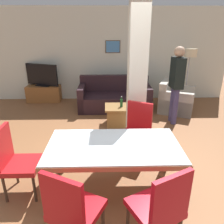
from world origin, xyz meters
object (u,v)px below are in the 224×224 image
object	(u,v)px
sofa	(114,98)
tv_stand	(44,94)
dining_table	(114,154)
dining_chair_far_right	(137,129)
dining_chair_near_right	(160,206)
tv_screen	(42,75)
standing_person	(176,80)
armchair	(175,101)
coffee_table	(118,115)
floor_lamp	(190,58)
dining_chair_near_left	(72,208)
bottle	(121,103)
dining_chair_head_left	(15,159)

from	to	relation	value
sofa	tv_stand	xyz separation A→B (m)	(-2.12, 0.65, -0.05)
dining_table	dining_chair_far_right	size ratio (longest dim) A/B	1.78
dining_chair_far_right	dining_chair_near_right	size ratio (longest dim) A/B	1.00
tv_screen	standing_person	xyz separation A→B (m)	(3.48, -1.67, 0.22)
armchair	tv_screen	world-z (taller)	tv_screen
dining_chair_far_right	standing_person	bearing A→B (deg)	-99.87
coffee_table	floor_lamp	distance (m)	2.70
dining_chair_near_right	tv_screen	bearing A→B (deg)	90.04
coffee_table	standing_person	world-z (taller)	standing_person
sofa	tv_stand	size ratio (longest dim) A/B	1.94
dining_chair_near_left	bottle	xyz separation A→B (m)	(0.68, 3.08, 0.00)
dining_table	bottle	size ratio (longest dim) A/B	7.14
dining_chair_near_left	armchair	bearing A→B (deg)	87.37
sofa	dining_table	bearing A→B (deg)	87.76
dining_chair_head_left	floor_lamp	distance (m)	5.10
sofa	armchair	distance (m)	1.66
dining_chair_head_left	standing_person	distance (m)	3.65
dining_chair_head_left	tv_stand	bearing A→B (deg)	-170.04
dining_chair_near_left	sofa	xyz separation A→B (m)	(0.56, 4.18, -0.24)
dining_table	dining_chair_near_right	distance (m)	0.95
bottle	dining_table	bearing A→B (deg)	-96.46
dining_table	sofa	xyz separation A→B (m)	(0.13, 3.33, -0.29)
coffee_table	floor_lamp	size ratio (longest dim) A/B	0.38
dining_chair_head_left	tv_stand	size ratio (longest dim) A/B	0.97
sofa	armchair	size ratio (longest dim) A/B	1.63
tv_screen	floor_lamp	size ratio (longest dim) A/B	0.62
dining_table	dining_chair_far_right	distance (m)	0.96
tv_screen	standing_person	world-z (taller)	standing_person
dining_table	standing_person	xyz separation A→B (m)	(1.49, 2.31, 0.44)
dining_chair_near_right	dining_chair_head_left	size ratio (longest dim) A/B	1.00
dining_chair_head_left	bottle	xyz separation A→B (m)	(1.55, 2.22, 0.00)
dining_chair_head_left	coffee_table	xyz separation A→B (m)	(1.48, 2.23, -0.30)
dining_chair_head_left	coffee_table	bearing A→B (deg)	146.43
tv_stand	standing_person	distance (m)	3.94
coffee_table	dining_chair_near_left	bearing A→B (deg)	-101.16
sofa	coffee_table	world-z (taller)	sofa
dining_chair_near_right	standing_person	xyz separation A→B (m)	(1.06, 3.16, 0.50)
tv_stand	dining_chair_far_right	bearing A→B (deg)	-52.18
coffee_table	floor_lamp	xyz separation A→B (m)	(2.03, 1.37, 1.12)
armchair	tv_screen	bearing A→B (deg)	-79.76
armchair	standing_person	world-z (taller)	standing_person
tv_screen	dining_chair_head_left	bearing A→B (deg)	121.41
dining_table	dining_chair_head_left	bearing A→B (deg)	180.00
dining_chair_head_left	tv_screen	world-z (taller)	tv_screen
dining_chair_near_right	sofa	world-z (taller)	dining_chair_near_right
dining_chair_near_right	bottle	world-z (taller)	dining_chair_near_right
dining_chair_far_right	dining_chair_head_left	bearing A→B (deg)	52.89
sofa	standing_person	world-z (taller)	standing_person
tv_screen	standing_person	bearing A→B (deg)	175.89
dining_chair_near_left	tv_stand	size ratio (longest dim) A/B	0.97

